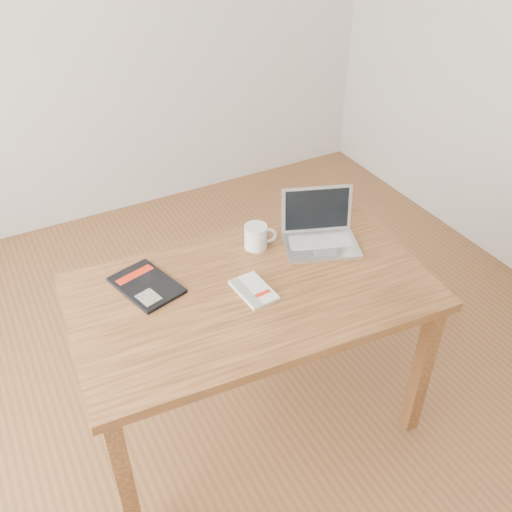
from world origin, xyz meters
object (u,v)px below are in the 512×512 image
coffee_mug (257,236)px  desk (252,307)px  laptop (320,232)px  black_guidebook (146,285)px  white_guidebook (254,290)px

coffee_mug → desk: bearing=-101.9°
laptop → black_guidebook: bearing=-163.9°
desk → black_guidebook: (-0.35, 0.20, 0.10)m
laptop → coffee_mug: bearing=-178.9°
laptop → coffee_mug: 0.27m
coffee_mug → laptop: bearing=0.6°
laptop → desk: bearing=-139.4°
laptop → coffee_mug: (-0.25, 0.09, 0.01)m
desk → laptop: bearing=24.6°
black_guidebook → coffee_mug: (0.49, 0.03, 0.05)m
desk → coffee_mug: bearing=62.5°
white_guidebook → black_guidebook: bearing=143.4°
white_guidebook → desk: bearing=80.3°
black_guidebook → laptop: 0.75m
black_guidebook → laptop: laptop is taller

